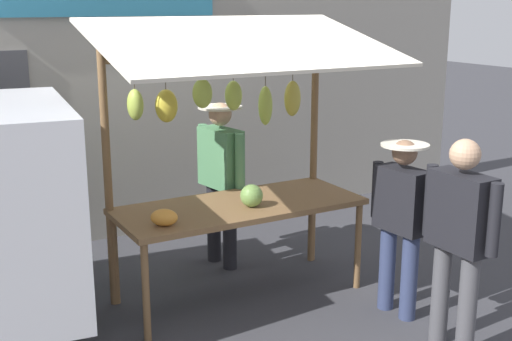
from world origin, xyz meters
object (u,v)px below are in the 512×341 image
object	(u,v)px
vendor_with_sunhat	(221,171)
shopper_with_shopping_bag	(401,215)
shopper_in_grey_tee	(459,231)
market_stall	(237,130)

from	to	relation	value
vendor_with_sunhat	shopper_with_shopping_bag	world-z (taller)	vendor_with_sunhat
shopper_in_grey_tee	vendor_with_sunhat	bearing A→B (deg)	17.19
market_stall	shopper_with_shopping_bag	xyz separation A→B (m)	(-1.02, 1.01, -0.65)
vendor_with_sunhat	shopper_in_grey_tee	xyz separation A→B (m)	(-0.78, 2.41, -0.03)
shopper_with_shopping_bag	shopper_in_grey_tee	bearing A→B (deg)	170.85
market_stall	vendor_with_sunhat	bearing A→B (deg)	-105.45
shopper_in_grey_tee	shopper_with_shopping_bag	xyz separation A→B (m)	(-0.04, -0.68, -0.07)
vendor_with_sunhat	shopper_with_shopping_bag	distance (m)	1.92
vendor_with_sunhat	shopper_in_grey_tee	bearing A→B (deg)	8.59
market_stall	shopper_in_grey_tee	size ratio (longest dim) A/B	1.50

